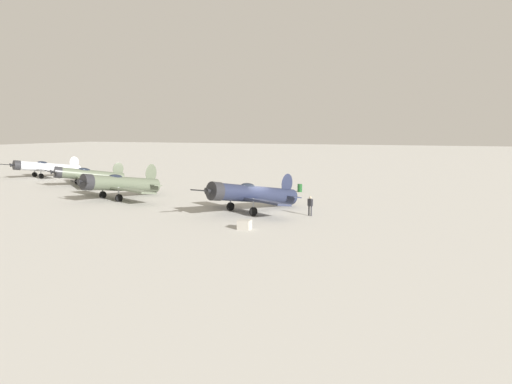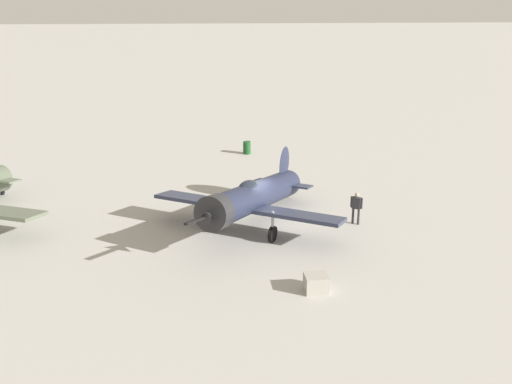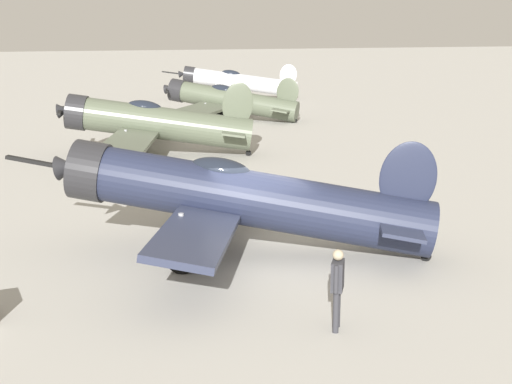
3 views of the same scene
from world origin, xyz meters
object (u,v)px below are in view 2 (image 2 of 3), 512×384
object	(u,v)px
airplane_foreground	(252,198)
fuel_drum	(247,148)
equipment_crate	(316,283)
ground_crew_mechanic	(356,205)

from	to	relation	value
airplane_foreground	fuel_drum	size ratio (longest dim) A/B	11.47
airplane_foreground	equipment_crate	bearing A→B (deg)	45.51
airplane_foreground	ground_crew_mechanic	world-z (taller)	airplane_foreground
ground_crew_mechanic	fuel_drum	distance (m)	15.17
fuel_drum	airplane_foreground	bearing A→B (deg)	-92.13
ground_crew_mechanic	fuel_drum	xyz separation A→B (m)	(-4.96, 14.32, -0.58)
equipment_crate	fuel_drum	world-z (taller)	fuel_drum
ground_crew_mechanic	fuel_drum	world-z (taller)	ground_crew_mechanic
airplane_foreground	equipment_crate	xyz separation A→B (m)	(2.18, -6.93, -1.28)
ground_crew_mechanic	fuel_drum	bearing A→B (deg)	-126.44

